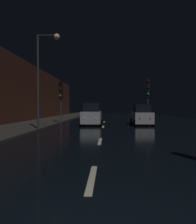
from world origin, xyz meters
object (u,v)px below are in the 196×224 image
at_px(traffic_light_far_left, 61,93).
at_px(car_approaching_headlights, 92,115).
at_px(car_parked_right_far, 142,115).
at_px(streetlamp_overhead, 44,66).
at_px(traffic_light_far_right, 148,91).

relative_size(traffic_light_far_left, car_approaching_headlights, 1.06).
height_order(car_approaching_headlights, car_parked_right_far, car_approaching_headlights).
relative_size(streetlamp_overhead, car_approaching_headlights, 1.66).
relative_size(traffic_light_far_left, streetlamp_overhead, 0.64).
height_order(traffic_light_far_right, car_approaching_headlights, traffic_light_far_right).
height_order(streetlamp_overhead, car_approaching_headlights, streetlamp_overhead).
bearing_deg(car_approaching_headlights, car_parked_right_far, 93.22).
bearing_deg(car_parked_right_far, traffic_light_far_left, 80.90).
xyz_separation_m(traffic_light_far_left, streetlamp_overhead, (0.27, -7.02, 1.45)).
distance_m(traffic_light_far_right, car_approaching_headlights, 6.26).
bearing_deg(streetlamp_overhead, traffic_light_far_left, 92.18).
distance_m(traffic_light_far_left, car_approaching_headlights, 4.35).
height_order(traffic_light_far_left, car_parked_right_far, traffic_light_far_left).
distance_m(streetlamp_overhead, car_parked_right_far, 10.46).
relative_size(traffic_light_far_left, car_parked_right_far, 1.12).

